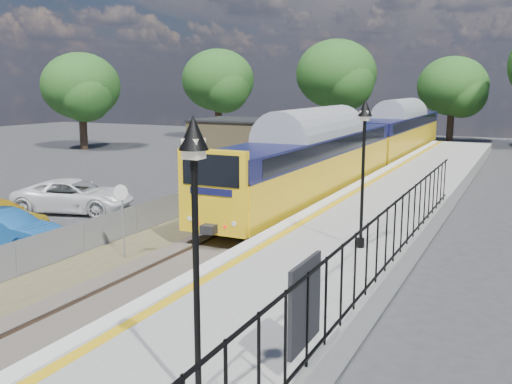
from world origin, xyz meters
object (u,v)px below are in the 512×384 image
Objects in this scene: train at (367,140)px; car_blue at (4,230)px; victorian_lamp_south at (195,197)px; victorian_lamp_north at (364,140)px; speed_sign at (122,209)px; car_white at (75,196)px.

train is 24.28m from car_blue.
train is (-5.50, 30.29, -1.96)m from victorian_lamp_south.
victorian_lamp_north is 1.06× the size of car_blue.
victorian_lamp_north is 1.75× the size of speed_sign.
car_blue is (-12.53, -2.83, -3.58)m from victorian_lamp_north.
speed_sign reaches higher than car_white.
car_blue is at bearing -167.29° from victorian_lamp_north.
car_white is (-9.37, -17.27, -1.57)m from train.
victorian_lamp_north is 21.07m from train.
speed_sign is at bearing -143.27° from car_white.
victorian_lamp_south is 0.11× the size of train.
victorian_lamp_north reaches higher than car_white.
victorian_lamp_south is at bearing -79.71° from train.
speed_sign is at bearing -96.42° from train.
speed_sign is 4.93m from car_blue.
victorian_lamp_north reaches higher than train.
car_blue is at bearing 150.61° from victorian_lamp_south.
car_white is at bearing 133.32° from speed_sign.
car_white is (-14.67, 3.02, -3.53)m from victorian_lamp_north.
victorian_lamp_north reaches higher than speed_sign.
train is at bearing -26.40° from car_blue.
victorian_lamp_south is 1.00× the size of victorian_lamp_north.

